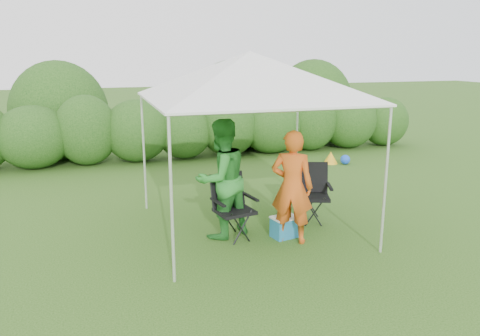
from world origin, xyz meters
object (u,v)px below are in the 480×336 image
object	(u,v)px
chair_left	(232,202)
cooler	(284,227)
man	(292,187)
woman	(221,179)
chair_right	(312,188)
canopy	(250,76)

from	to	relation	value
chair_left	cooler	bearing A→B (deg)	-31.33
cooler	man	bearing A→B (deg)	-94.12
woman	chair_right	bearing A→B (deg)	165.68
canopy	woman	xyz separation A→B (m)	(-0.52, -0.20, -1.54)
canopy	man	world-z (taller)	canopy
canopy	chair_left	xyz separation A→B (m)	(-0.38, -0.26, -1.90)
canopy	cooler	world-z (taller)	canopy
chair_left	cooler	size ratio (longest dim) A/B	2.20
canopy	chair_right	xyz separation A→B (m)	(1.15, 0.05, -1.91)
chair_right	cooler	bearing A→B (deg)	-122.27
chair_left	woman	world-z (taller)	woman
canopy	chair_left	distance (m)	1.96
man	woman	size ratio (longest dim) A/B	0.93
chair_right	man	size ratio (longest dim) A/B	0.57
chair_right	cooler	xyz separation A→B (m)	(-0.75, -0.60, -0.39)
canopy	man	distance (m)	1.81
chair_left	woman	xyz separation A→B (m)	(-0.14, 0.07, 0.36)
chair_right	canopy	bearing A→B (deg)	-158.31
chair_left	cooler	world-z (taller)	chair_left
woman	chair_left	bearing A→B (deg)	132.69
man	woman	world-z (taller)	woman
chair_left	cooler	xyz separation A→B (m)	(0.77, -0.29, -0.39)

